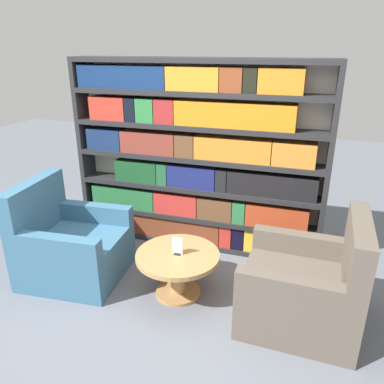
{
  "coord_description": "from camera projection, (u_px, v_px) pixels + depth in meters",
  "views": [
    {
      "loc": [
        1.12,
        -2.36,
        2.08
      ],
      "look_at": [
        0.14,
        0.67,
        0.83
      ],
      "focal_mm": 35.0,
      "sensor_mm": 36.0,
      "label": 1
    }
  ],
  "objects": [
    {
      "name": "ground_plane",
      "position": [
        152.0,
        308.0,
        3.17
      ],
      "size": [
        14.0,
        14.0,
        0.0
      ],
      "primitive_type": "plane",
      "color": "slate"
    },
    {
      "name": "bookshelf",
      "position": [
        196.0,
        160.0,
        3.91
      ],
      "size": [
        2.65,
        0.3,
        1.97
      ],
      "color": "silver",
      "rests_on": "ground_plane"
    },
    {
      "name": "armchair_left",
      "position": [
        71.0,
        246.0,
        3.55
      ],
      "size": [
        0.94,
        0.89,
        0.93
      ],
      "rotation": [
        0.0,
        0.0,
        1.66
      ],
      "color": "#386684",
      "rests_on": "ground_plane"
    },
    {
      "name": "armchair_right",
      "position": [
        306.0,
        288.0,
        2.93
      ],
      "size": [
        0.9,
        0.84,
        0.93
      ],
      "rotation": [
        0.0,
        0.0,
        -1.6
      ],
      "color": "brown",
      "rests_on": "ground_plane"
    },
    {
      "name": "coffee_table",
      "position": [
        178.0,
        265.0,
        3.26
      ],
      "size": [
        0.73,
        0.73,
        0.41
      ],
      "color": "#AD7F4C",
      "rests_on": "ground_plane"
    },
    {
      "name": "table_sign",
      "position": [
        178.0,
        247.0,
        3.19
      ],
      "size": [
        0.09,
        0.06,
        0.16
      ],
      "color": "black",
      "rests_on": "coffee_table"
    }
  ]
}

